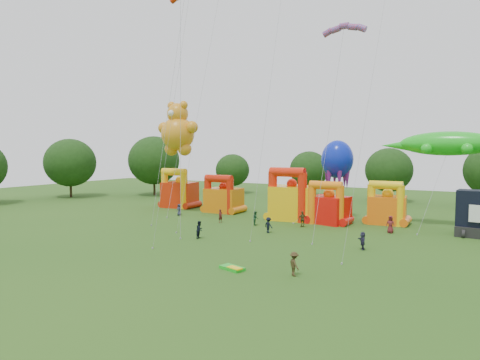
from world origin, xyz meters
The scene contains 22 objects.
ground centered at (0.00, 0.00, 0.00)m, with size 160.00×160.00×0.00m, color #255016.
tree_ring centered at (-1.14, 0.59, 6.26)m, with size 119.62×121.68×12.07m.
bouncy_castle_0 centered at (-20.32, 29.28, 2.41)m, with size 5.51×4.68×6.35m.
bouncy_castle_1 centered at (-11.23, 28.07, 2.15)m, with size 5.01×4.06×5.64m.
bouncy_castle_2 centered at (0.25, 26.53, 2.65)m, with size 5.84×4.93×6.99m.
bouncy_castle_3 centered at (5.45, 26.18, 2.08)m, with size 5.31×4.66×5.42m.
bouncy_castle_4 centered at (11.92, 29.47, 2.10)m, with size 4.76×3.97×5.46m.
teddy_bear_kite centered at (-16.46, 23.73, 9.45)m, with size 6.85×7.39×16.40m.
gecko_kite centered at (17.84, 28.49, 7.07)m, with size 13.91×8.76×11.55m.
octopus_kite centered at (4.15, 29.13, 4.79)m, with size 5.55×9.43×10.64m.
parafoil_kites centered at (-5.64, 14.31, 14.03)m, with size 24.41×12.62×30.11m.
diamond_kites centered at (1.13, 12.11, 15.69)m, with size 22.33×13.74×37.28m.
folded_kite_bundle centered at (5.51, 2.37, 0.14)m, with size 2.21×1.54×0.31m.
spectator_0 centered at (-14.93, 22.30, 0.82)m, with size 0.80×0.52×1.64m, color #25293E.
spectator_1 centered at (-6.71, 20.16, 0.85)m, with size 0.62×0.41×1.70m, color #4E1618.
spectator_2 centered at (-1.99, 20.77, 0.86)m, with size 0.84×0.65×1.73m, color #1B4526.
spectator_3 centered at (1.57, 17.01, 0.88)m, with size 1.13×0.65×1.76m, color black.
spectator_4 centered at (3.56, 22.24, 0.97)m, with size 1.13×0.47×1.93m, color #46421C.
spectator_5 centered at (12.62, 14.05, 0.83)m, with size 1.55×0.49×1.67m, color #292843.
spectator_6 centered at (13.40, 23.57, 0.97)m, with size 0.94×0.61×1.93m, color maroon.
spectator_8 centered at (-3.42, 10.81, 0.92)m, with size 0.89×0.70×1.84m, color black.
spectator_9 centered at (10.27, 3.20, 0.90)m, with size 1.16×0.67×1.79m, color #382C16.
Camera 1 is at (21.91, -25.51, 9.20)m, focal length 32.00 mm.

